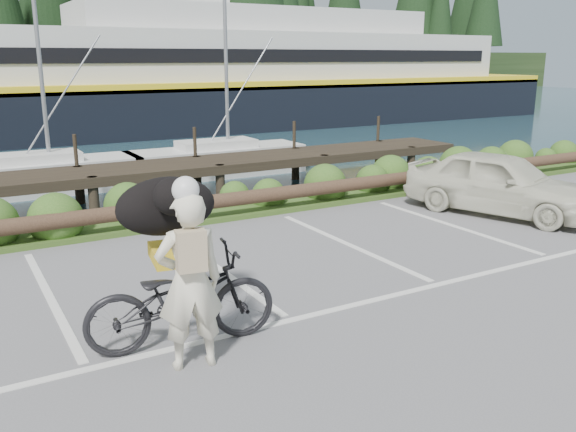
# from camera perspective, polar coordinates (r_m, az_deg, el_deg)

# --- Properties ---
(ground) EXTENTS (72.00, 72.00, 0.00)m
(ground) POSITION_cam_1_polar(r_m,az_deg,el_deg) (8.41, -1.17, -8.78)
(ground) COLOR #5E5E61
(vegetation_strip) EXTENTS (34.00, 1.60, 0.10)m
(vegetation_strip) POSITION_cam_1_polar(r_m,az_deg,el_deg) (13.05, -12.44, -0.31)
(vegetation_strip) COLOR #3D5B21
(vegetation_strip) RESTS_ON ground
(log_rail) EXTENTS (32.00, 0.30, 0.60)m
(log_rail) POSITION_cam_1_polar(r_m,az_deg,el_deg) (12.42, -11.44, -1.26)
(log_rail) COLOR #443021
(log_rail) RESTS_ON ground
(bicycle) EXTENTS (2.35, 1.12, 1.18)m
(bicycle) POSITION_cam_1_polar(r_m,az_deg,el_deg) (7.32, -9.95, -7.66)
(bicycle) COLOR black
(bicycle) RESTS_ON ground
(cyclist) EXTENTS (0.79, 0.58, 1.99)m
(cyclist) POSITION_cam_1_polar(r_m,az_deg,el_deg) (6.70, -9.19, -6.09)
(cyclist) COLOR #ECE6C8
(cyclist) RESTS_ON ground
(dog) EXTENTS (0.81, 1.35, 0.73)m
(dog) POSITION_cam_1_polar(r_m,az_deg,el_deg) (7.71, -11.33, 0.92)
(dog) COLOR black
(dog) RESTS_ON bicycle
(parked_car) EXTENTS (2.90, 4.36, 1.38)m
(parked_car) POSITION_cam_1_polar(r_m,az_deg,el_deg) (14.05, 19.19, 2.96)
(parked_car) COLOR beige
(parked_car) RESTS_ON ground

